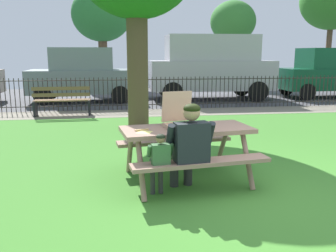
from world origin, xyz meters
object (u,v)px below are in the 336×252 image
Objects in this scene: pizza_slice_on_table at (144,131)px; far_tree_center at (233,23)px; parked_car_right at (328,72)px; picnic_table_foreground at (187,140)px; park_bench_left at (62,101)px; parked_car_left at (83,74)px; child_at_table at (159,159)px; far_tree_midleft at (102,15)px; pizza_box_open at (181,121)px; adult_at_table at (189,145)px; parked_car_center at (211,66)px; far_tree_midright at (333,1)px.

far_tree_center is (5.93, 14.83, 2.61)m from pizza_slice_on_table.
picnic_table_foreground is at bearing -130.27° from parked_car_right.
park_bench_left is 0.41× the size of parked_car_left.
parked_car_right is at bearing 48.14° from pizza_slice_on_table.
picnic_table_foreground is 0.50× the size of parked_car_left.
child_at_table is 15.60m from far_tree_midleft.
child_at_table is 16.54m from far_tree_center.
park_bench_left is (-2.46, 5.83, -0.45)m from pizza_box_open.
parked_car_left is 1.00× the size of parked_car_right.
park_bench_left is (-2.47, 6.35, -0.24)m from adult_at_table.
parked_car_center is (3.27, 9.14, 0.53)m from pizza_slice_on_table.
adult_at_table is 19.17m from far_tree_midright.
parked_car_left is (-2.12, 8.93, 0.15)m from pizza_box_open.
parked_car_left is at bearing -142.86° from far_tree_center.
pizza_slice_on_table is 15.15m from far_tree_midleft.
parked_car_left is at bearing 103.82° from picnic_table_foreground.
park_bench_left is at bearing -95.81° from far_tree_midleft.
picnic_table_foreground is 0.44× the size of far_tree_center.
child_at_table is at bearing -130.09° from parked_car_right.
adult_at_table is 0.25× the size of parked_car_center.
child_at_table is 0.21× the size of parked_car_right.
far_tree_midleft is (-1.19, 15.23, 3.17)m from child_at_table.
child_at_table is at bearing -108.05° from parked_car_center.
parked_car_left and parked_car_right have the same top height.
parked_car_right is 0.87× the size of far_tree_center.
picnic_table_foreground is 11.73m from parked_car_right.
parked_car_left is at bearing 99.85° from pizza_slice_on_table.
pizza_box_open is 15.79m from far_tree_center.
far_tree_center is at bearing 69.72° from pizza_box_open.
far_tree_midleft is (-9.22, 5.69, 2.67)m from parked_car_right.
far_tree_midleft is at bearing 95.93° from adult_at_table.
parked_car_left is (-1.74, 9.54, 0.50)m from child_at_table.
far_tree_midleft is (-4.30, 5.69, 2.38)m from parked_car_center.
parked_car_center is 1.04× the size of far_tree_center.
parked_car_left is at bearing -156.64° from far_tree_midright.
far_tree_midright reaches higher than pizza_slice_on_table.
adult_at_table is at bearing -126.12° from far_tree_midright.
parked_car_center is (5.19, 3.10, 0.89)m from park_bench_left.
pizza_slice_on_table is 0.51m from child_at_table.
pizza_box_open is 0.09× the size of far_tree_midright.
pizza_slice_on_table is at bearing 149.49° from adult_at_table.
picnic_table_foreground is 18.74m from far_tree_midright.
parked_car_left is 0.63× the size of far_tree_midright.
pizza_slice_on_table is at bearing -128.03° from far_tree_midright.
adult_at_table is at bearing -109.58° from far_tree_center.
adult_at_table is (0.54, -0.32, -0.12)m from pizza_slice_on_table.
pizza_slice_on_table is 0.05× the size of far_tree_midleft.
far_tree_midleft is at bearing 148.29° from parked_car_right.
parked_car_left is at bearing 103.33° from pizza_box_open.
parked_car_center is 1.20× the size of parked_car_right.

